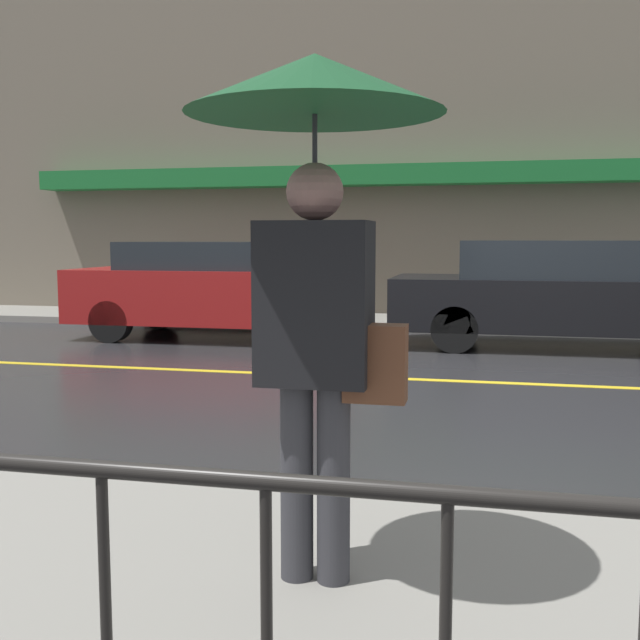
% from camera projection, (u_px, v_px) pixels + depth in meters
% --- Properties ---
extents(ground_plane, '(80.00, 80.00, 0.00)m').
position_uv_depth(ground_plane, '(479.00, 382.00, 7.77)').
color(ground_plane, '#262628').
extents(sidewalk_far, '(28.00, 1.88, 0.12)m').
position_uv_depth(sidewalk_far, '(482.00, 325.00, 12.45)').
color(sidewalk_far, gray).
rests_on(sidewalk_far, ground_plane).
extents(lane_marking, '(25.20, 0.12, 0.01)m').
position_uv_depth(lane_marking, '(479.00, 382.00, 7.77)').
color(lane_marking, gold).
rests_on(lane_marking, ground_plane).
extents(building_storefront, '(28.00, 0.85, 6.59)m').
position_uv_depth(building_storefront, '(487.00, 137.00, 13.14)').
color(building_storefront, '#706656').
rests_on(building_storefront, ground_plane).
extents(pedestrian, '(0.99, 0.99, 2.06)m').
position_uv_depth(pedestrian, '(316.00, 177.00, 2.85)').
color(pedestrian, '#333338').
rests_on(pedestrian, sidewalk_near).
extents(car_red, '(4.01, 1.88, 1.44)m').
position_uv_depth(car_red, '(211.00, 288.00, 11.22)').
color(car_red, maroon).
rests_on(car_red, ground_plane).
extents(car_black, '(4.61, 1.70, 1.46)m').
position_uv_depth(car_black, '(561.00, 294.00, 10.13)').
color(car_black, black).
rests_on(car_black, ground_plane).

